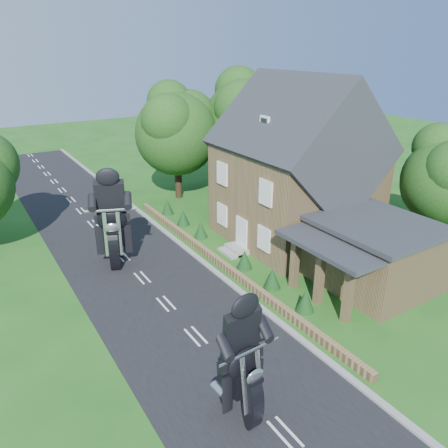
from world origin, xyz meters
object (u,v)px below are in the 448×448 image
house (296,172)px  annex (372,253)px  motorcycle_follow (116,250)px  motorcycle_lead (240,398)px  garden_wall (220,262)px

house → annex: house is taller
motorcycle_follow → motorcycle_lead: bearing=111.1°
garden_wall → house: house is taller
garden_wall → motorcycle_lead: 10.83m
house → garden_wall: bearing=-170.8°
house → motorcycle_lead: bearing=-136.9°
motorcycle_lead → motorcycle_follow: size_ratio=0.85×
motorcycle_follow → annex: bearing=160.9°
garden_wall → motorcycle_lead: size_ratio=14.21×
house → motorcycle_lead: 15.86m
garden_wall → motorcycle_follow: bearing=145.8°
garden_wall → motorcycle_follow: size_ratio=12.01×
motorcycle_lead → motorcycle_follow: (0.19, 12.87, 0.13)m
house → motorcycle_lead: house is taller
annex → garden_wall: bearing=133.8°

